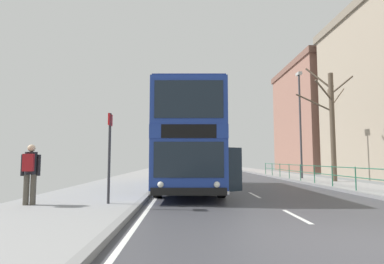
# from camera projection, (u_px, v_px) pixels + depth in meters

# --- Properties ---
(ground) EXTENTS (15.80, 140.00, 0.20)m
(ground) POSITION_uv_depth(u_px,v_px,m) (309.00, 241.00, 5.41)
(ground) COLOR #404045
(double_decker_bus_main) EXTENTS (3.24, 10.49, 4.30)m
(double_decker_bus_main) POSITION_uv_depth(u_px,v_px,m) (190.00, 143.00, 15.08)
(double_decker_bus_main) COLOR navy
(double_decker_bus_main) RESTS_ON ground
(pedestrian_railing_far_kerb) EXTENTS (0.05, 23.39, 1.01)m
(pedestrian_railing_far_kerb) POSITION_uv_depth(u_px,v_px,m) (323.00, 171.00, 16.50)
(pedestrian_railing_far_kerb) COLOR #236B4C
(pedestrian_railing_far_kerb) RESTS_ON ground
(pedestrian_with_backpack) EXTENTS (0.55, 0.57, 1.76)m
(pedestrian_with_backpack) POSITION_uv_depth(u_px,v_px,m) (30.00, 169.00, 9.11)
(pedestrian_with_backpack) COLOR #4C473D
(pedestrian_with_backpack) RESTS_ON ground
(bus_stop_sign_near) EXTENTS (0.08, 0.44, 2.74)m
(bus_stop_sign_near) POSITION_uv_depth(u_px,v_px,m) (110.00, 148.00, 9.49)
(bus_stop_sign_near) COLOR #2D2D33
(bus_stop_sign_near) RESTS_ON ground
(street_lamp_far_side) EXTENTS (0.28, 0.60, 7.68)m
(street_lamp_far_side) POSITION_uv_depth(u_px,v_px,m) (300.00, 116.00, 22.57)
(street_lamp_far_side) COLOR #38383D
(street_lamp_far_side) RESTS_ON ground
(bare_tree_far_00) EXTENTS (3.34, 2.70, 7.31)m
(bare_tree_far_00) POSITION_uv_depth(u_px,v_px,m) (331.00, 119.00, 19.31)
(bare_tree_far_00) COLOR brown
(bare_tree_far_00) RESTS_ON ground
(background_building_00) EXTENTS (8.45, 13.65, 12.97)m
(background_building_00) POSITION_uv_depth(u_px,v_px,m) (322.00, 118.00, 37.73)
(background_building_00) COLOR #936656
(background_building_00) RESTS_ON ground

